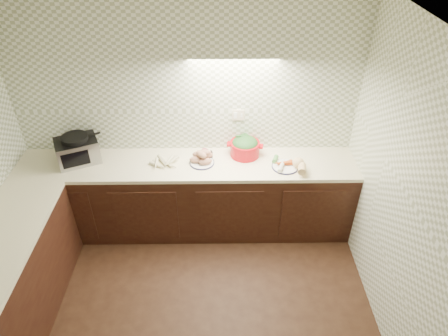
{
  "coord_description": "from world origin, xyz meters",
  "views": [
    {
      "loc": [
        0.35,
        -1.95,
        3.34
      ],
      "look_at": [
        0.39,
        1.25,
        1.02
      ],
      "focal_mm": 32.0,
      "sensor_mm": 36.0,
      "label": 1
    }
  ],
  "objects_px": {
    "onion_bowl": "(206,154)",
    "dutch_oven": "(245,147)",
    "parsnip_pile": "(167,161)",
    "sweet_potato_plate": "(202,158)",
    "veg_plate": "(291,164)",
    "toaster_oven": "(77,149)"
  },
  "relations": [
    {
      "from": "veg_plate",
      "to": "parsnip_pile",
      "type": "bearing_deg",
      "value": 175.31
    },
    {
      "from": "onion_bowl",
      "to": "dutch_oven",
      "type": "distance_m",
      "value": 0.43
    },
    {
      "from": "onion_bowl",
      "to": "dutch_oven",
      "type": "relative_size",
      "value": 0.37
    },
    {
      "from": "toaster_oven",
      "to": "parsnip_pile",
      "type": "xyz_separation_m",
      "value": [
        0.94,
        -0.06,
        -0.11
      ]
    },
    {
      "from": "toaster_oven",
      "to": "sweet_potato_plate",
      "type": "height_order",
      "value": "toaster_oven"
    },
    {
      "from": "sweet_potato_plate",
      "to": "onion_bowl",
      "type": "relative_size",
      "value": 1.86
    },
    {
      "from": "sweet_potato_plate",
      "to": "veg_plate",
      "type": "xyz_separation_m",
      "value": [
        0.93,
        -0.1,
        -0.02
      ]
    },
    {
      "from": "parsnip_pile",
      "to": "dutch_oven",
      "type": "xyz_separation_m",
      "value": [
        0.83,
        0.14,
        0.08
      ]
    },
    {
      "from": "veg_plate",
      "to": "toaster_oven",
      "type": "bearing_deg",
      "value": 175.83
    },
    {
      "from": "parsnip_pile",
      "to": "sweet_potato_plate",
      "type": "relative_size",
      "value": 1.35
    },
    {
      "from": "onion_bowl",
      "to": "veg_plate",
      "type": "xyz_separation_m",
      "value": [
        0.89,
        -0.21,
        0.01
      ]
    },
    {
      "from": "parsnip_pile",
      "to": "sweet_potato_plate",
      "type": "xyz_separation_m",
      "value": [
        0.37,
        -0.01,
        0.03
      ]
    },
    {
      "from": "parsnip_pile",
      "to": "sweet_potato_plate",
      "type": "height_order",
      "value": "sweet_potato_plate"
    },
    {
      "from": "sweet_potato_plate",
      "to": "veg_plate",
      "type": "distance_m",
      "value": 0.93
    },
    {
      "from": "toaster_oven",
      "to": "dutch_oven",
      "type": "xyz_separation_m",
      "value": [
        1.77,
        0.08,
        -0.03
      ]
    },
    {
      "from": "sweet_potato_plate",
      "to": "onion_bowl",
      "type": "distance_m",
      "value": 0.12
    },
    {
      "from": "dutch_oven",
      "to": "parsnip_pile",
      "type": "bearing_deg",
      "value": -161.74
    },
    {
      "from": "toaster_oven",
      "to": "onion_bowl",
      "type": "bearing_deg",
      "value": -21.77
    },
    {
      "from": "toaster_oven",
      "to": "parsnip_pile",
      "type": "bearing_deg",
      "value": -27.39
    },
    {
      "from": "onion_bowl",
      "to": "dutch_oven",
      "type": "bearing_deg",
      "value": 4.43
    },
    {
      "from": "veg_plate",
      "to": "onion_bowl",
      "type": "bearing_deg",
      "value": 166.49
    },
    {
      "from": "sweet_potato_plate",
      "to": "onion_bowl",
      "type": "xyz_separation_m",
      "value": [
        0.04,
        0.11,
        -0.02
      ]
    }
  ]
}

